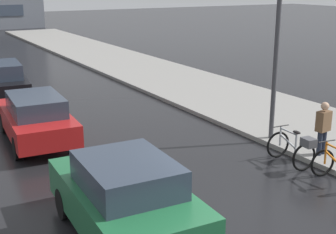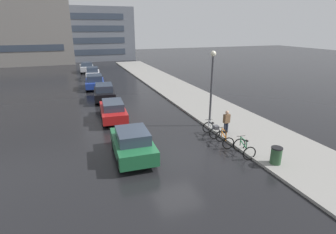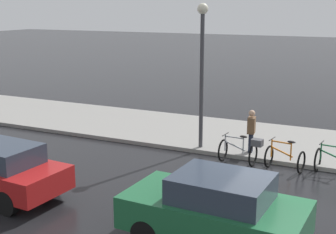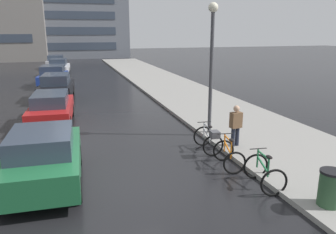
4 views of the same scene
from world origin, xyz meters
name	(u,v)px [view 1 (image 1 of 4)]	position (x,y,z in m)	size (l,w,h in m)	color
ground_plane	(246,229)	(0.00, 0.00, 0.00)	(140.00, 140.00, 0.00)	black
sidewalk_kerb	(207,91)	(6.00, 10.00, 0.07)	(4.80, 60.00, 0.14)	gray
bicycle_third	(294,148)	(3.17, 1.95, 0.50)	(0.83, 1.41, 0.97)	black
car_green	(125,197)	(-2.15, 0.95, 0.81)	(2.08, 3.99, 1.59)	#1E6038
car_red	(36,118)	(-2.15, 7.26, 0.76)	(2.01, 4.26, 1.47)	#AD1919
car_black	(1,81)	(-2.03, 13.01, 0.81)	(2.18, 4.15, 1.58)	black
pedestrian	(323,128)	(4.16, 1.93, 0.91)	(0.43, 0.29, 1.61)	#1E2333
streetlamp	(278,32)	(3.96, 3.70, 3.30)	(0.37, 0.37, 5.14)	#424247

